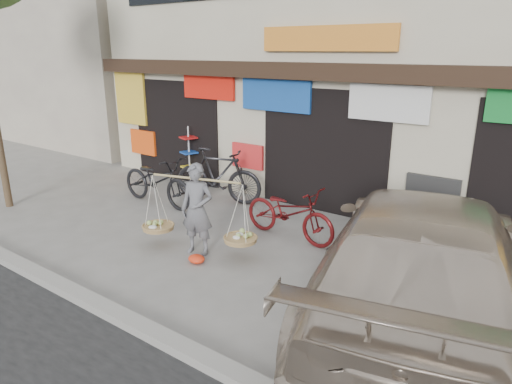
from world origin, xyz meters
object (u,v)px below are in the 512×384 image
Objects in this scene: bike_0 at (157,180)px; suv at (422,257)px; street_vendor at (197,213)px; bike_1 at (218,175)px; display_rack at (189,162)px; bike_2 at (289,212)px.

suv is (6.40, -1.20, 0.30)m from bike_0.
street_vendor reaches higher than bike_0.
street_vendor is at bearing -117.04° from bike_0.
bike_0 is at bearing 135.49° from street_vendor.
bike_0 is 1.42m from bike_1.
bike_0 is 1.40× the size of display_rack.
bike_1 is 1.37× the size of display_rack.
bike_1 is at bearing 107.60° from street_vendor.
bike_2 is at bearing -37.42° from suv.
bike_1 is 2.69m from bike_2.
bike_1 is at bearing -45.32° from bike_0.
suv reaches higher than street_vendor.
street_vendor is 2.99m from bike_0.
bike_1 is 1.09× the size of bike_2.
bike_0 is (-2.61, 1.44, -0.17)m from street_vendor.
street_vendor is 4.36m from display_rack.
street_vendor reaches higher than bike_2.
suv is at bearing -12.12° from street_vendor.
suv reaches higher than bike_0.
display_rack reaches higher than bike_1.
bike_2 is at bearing -20.56° from display_rack.
suv is at bearing -110.47° from bike_2.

